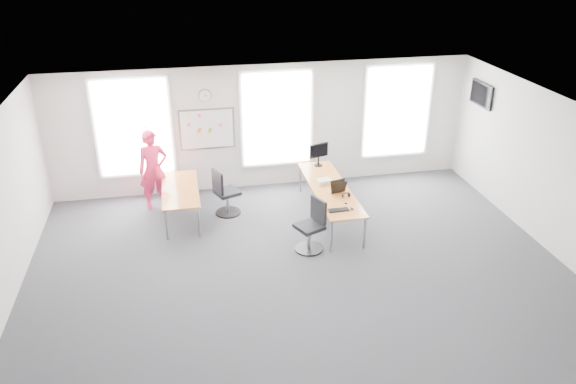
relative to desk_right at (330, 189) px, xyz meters
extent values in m
plane|color=#2C2D31|center=(-1.10, -2.02, -0.67)|extent=(10.00, 10.00, 0.00)
plane|color=white|center=(-1.10, -2.02, 2.33)|extent=(10.00, 10.00, 0.00)
plane|color=silver|center=(-1.10, 1.98, 0.83)|extent=(10.00, 0.00, 10.00)
plane|color=silver|center=(-1.10, -6.02, 0.83)|extent=(10.00, 0.00, 10.00)
plane|color=silver|center=(3.90, -2.02, 0.83)|extent=(0.00, 10.00, 10.00)
cube|color=silver|center=(-4.10, 1.95, 1.03)|extent=(1.60, 0.06, 2.20)
cube|color=silver|center=(-0.80, 1.95, 1.03)|extent=(1.60, 0.06, 2.20)
cube|color=silver|center=(2.20, 1.95, 1.03)|extent=(1.60, 0.06, 2.20)
cube|color=orange|center=(0.00, 0.00, 0.03)|extent=(0.79, 2.95, 0.03)
cylinder|color=gray|center=(-0.33, -1.42, -0.33)|extent=(0.05, 0.05, 0.69)
cylinder|color=gray|center=(0.33, -1.42, -0.33)|extent=(0.05, 0.05, 0.69)
cylinder|color=gray|center=(-0.33, 1.42, -0.33)|extent=(0.05, 0.05, 0.69)
cylinder|color=gray|center=(0.33, 1.42, -0.33)|extent=(0.05, 0.05, 0.69)
cube|color=orange|center=(-3.18, 0.61, 0.02)|extent=(0.78, 1.94, 0.03)
cylinder|color=gray|center=(-3.51, -0.31, -0.33)|extent=(0.05, 0.05, 0.68)
cylinder|color=gray|center=(-2.85, -0.31, -0.33)|extent=(0.05, 0.05, 0.68)
cylinder|color=gray|center=(-3.51, 1.52, -0.33)|extent=(0.05, 0.05, 0.68)
cylinder|color=gray|center=(-2.85, 1.52, -0.33)|extent=(0.05, 0.05, 0.68)
cylinder|color=black|center=(-0.75, -1.25, -0.66)|extent=(0.57, 0.57, 0.03)
cylinder|color=gray|center=(-0.75, -1.25, -0.41)|extent=(0.07, 0.07, 0.46)
cube|color=black|center=(-0.75, -1.25, -0.16)|extent=(0.63, 0.63, 0.08)
cube|color=black|center=(-0.55, -1.16, 0.14)|extent=(0.23, 0.44, 0.49)
cylinder|color=black|center=(-2.17, 0.63, -0.66)|extent=(0.57, 0.57, 0.03)
cylinder|color=gray|center=(-2.17, 0.63, -0.41)|extent=(0.07, 0.07, 0.46)
cube|color=black|center=(-2.17, 0.63, -0.16)|extent=(0.63, 0.63, 0.08)
cube|color=black|center=(-2.37, 0.55, 0.15)|extent=(0.22, 0.45, 0.49)
imported|color=#EF2653|center=(-3.73, 1.28, 0.24)|extent=(0.74, 0.56, 1.82)
cube|color=white|center=(-2.45, 1.95, 0.88)|extent=(1.20, 0.03, 0.90)
cylinder|color=gray|center=(-2.45, 1.95, 1.68)|extent=(0.30, 0.04, 0.30)
cube|color=black|center=(3.85, 0.98, 1.63)|extent=(0.06, 0.90, 0.55)
cube|color=black|center=(-0.11, -1.08, 0.06)|extent=(0.43, 0.17, 0.02)
ellipsoid|color=black|center=(0.16, -1.08, 0.07)|extent=(0.11, 0.14, 0.05)
cylinder|color=black|center=(0.12, -0.81, 0.05)|extent=(0.07, 0.07, 0.01)
cylinder|color=black|center=(0.14, -0.51, 0.09)|extent=(0.04, 0.08, 0.08)
cylinder|color=black|center=(0.27, -0.51, 0.09)|extent=(0.04, 0.08, 0.08)
cylinder|color=gold|center=(0.14, -0.51, 0.09)|extent=(0.01, 0.09, 0.09)
cube|color=black|center=(0.21, -0.51, 0.14)|extent=(0.15, 0.02, 0.01)
cube|color=black|center=(0.11, -0.24, 0.18)|extent=(0.34, 0.15, 0.27)
cube|color=orange|center=(0.11, -0.32, 0.17)|extent=(0.33, 0.17, 0.25)
cube|color=black|center=(0.11, -0.33, 0.18)|extent=(0.35, 0.17, 0.27)
cube|color=beige|center=(-0.08, 0.21, 0.10)|extent=(0.35, 0.29, 0.11)
cylinder|color=black|center=(0.05, 1.24, 0.06)|extent=(0.20, 0.20, 0.02)
cylinder|color=black|center=(0.05, 1.24, 0.16)|extent=(0.04, 0.04, 0.20)
cube|color=black|center=(0.05, 1.23, 0.43)|extent=(0.48, 0.19, 0.33)
cube|color=black|center=(0.05, 1.21, 0.43)|extent=(0.44, 0.15, 0.29)
camera|label=1|loc=(-3.05, -10.57, 5.18)|focal=35.00mm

